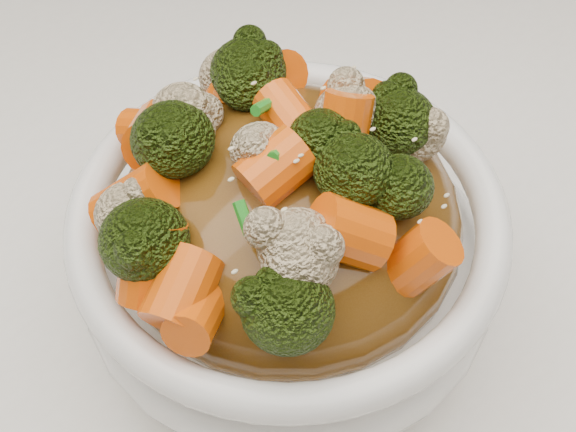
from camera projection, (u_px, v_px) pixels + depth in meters
tablecloth at (185, 309)px, 0.46m from camera, size 1.20×0.80×0.04m
bowl at (288, 254)px, 0.41m from camera, size 0.21×0.21×0.08m
sauce_base at (288, 220)px, 0.39m from camera, size 0.17×0.17×0.09m
carrots at (288, 131)px, 0.34m from camera, size 0.17×0.17×0.05m
broccoli at (288, 133)px, 0.34m from camera, size 0.17×0.17×0.04m
cauliflower at (288, 136)px, 0.34m from camera, size 0.17×0.17×0.04m
scallions at (288, 130)px, 0.34m from camera, size 0.13×0.13×0.02m
sesame_seeds at (288, 130)px, 0.34m from camera, size 0.15×0.15×0.01m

